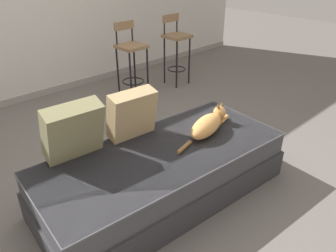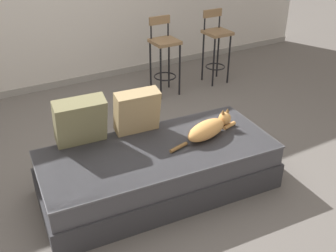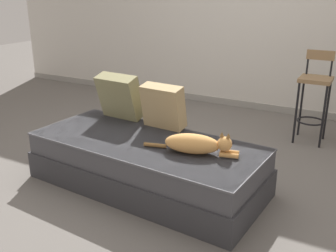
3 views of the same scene
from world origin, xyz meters
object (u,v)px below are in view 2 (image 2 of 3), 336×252
cat (209,129)px  throw_pillow_corner (80,121)px  bar_stool_near_window (164,51)px  bar_stool_by_doorway (216,41)px  couch (158,169)px  throw_pillow_middle (137,111)px

cat → throw_pillow_corner: bearing=157.1°
bar_stool_near_window → bar_stool_by_doorway: bar_stool_near_window is taller
cat → bar_stool_near_window: bar_stool_near_window is taller
couch → bar_stool_near_window: (1.03, 1.73, 0.35)m
throw_pillow_corner → bar_stool_by_doorway: 2.69m
throw_pillow_middle → bar_stool_by_doorway: size_ratio=0.41×
throw_pillow_middle → bar_stool_by_doorway: 2.31m
throw_pillow_corner → bar_stool_by_doorway: bar_stool_by_doorway is taller
couch → cat: size_ratio=2.71×
bar_stool_by_doorway → cat: bearing=-127.4°
couch → bar_stool_near_window: size_ratio=2.07×
bar_stool_near_window → throw_pillow_corner: bearing=-138.5°
throw_pillow_corner → bar_stool_by_doorway: (2.33, 1.36, -0.06)m
throw_pillow_corner → bar_stool_near_window: bar_stool_near_window is taller
cat → throw_pillow_middle: bearing=142.7°
cat → bar_stool_by_doorway: bearing=52.6°
couch → throw_pillow_corner: 0.76m
bar_stool_near_window → bar_stool_by_doorway: size_ratio=1.01×
throw_pillow_corner → throw_pillow_middle: 0.49m
couch → throw_pillow_corner: (-0.51, 0.37, 0.42)m
throw_pillow_middle → bar_stool_by_doorway: bar_stool_by_doorway is taller
couch → throw_pillow_middle: throw_pillow_middle is taller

